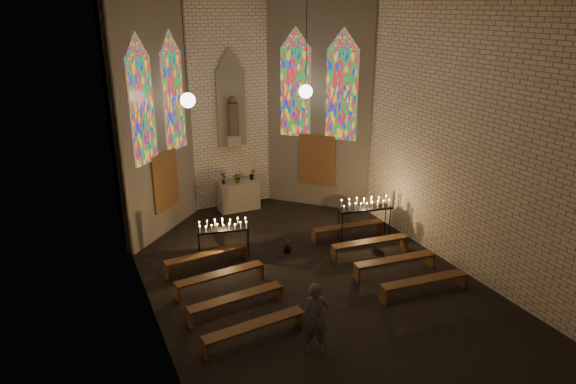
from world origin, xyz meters
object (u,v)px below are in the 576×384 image
(votive_stand_left, at_px, (223,227))
(aisle_flower_pot, at_px, (287,246))
(altar, at_px, (239,196))
(visitor, at_px, (316,319))
(votive_stand_right, at_px, (365,206))

(votive_stand_left, bearing_deg, aisle_flower_pot, -5.09)
(altar, height_order, votive_stand_left, votive_stand_left)
(votive_stand_left, distance_m, visitor, 4.87)
(altar, relative_size, aisle_flower_pot, 3.39)
(votive_stand_left, relative_size, votive_stand_right, 0.89)
(aisle_flower_pot, bearing_deg, visitor, -107.35)
(votive_stand_right, bearing_deg, visitor, -123.01)
(aisle_flower_pot, xyz_separation_m, visitor, (-1.35, -4.33, 0.58))
(votive_stand_left, bearing_deg, altar, 75.34)
(votive_stand_right, distance_m, visitor, 5.82)
(altar, xyz_separation_m, votive_stand_left, (-1.61, -3.26, 0.43))
(altar, xyz_separation_m, visitor, (-1.22, -8.11, 0.28))
(altar, relative_size, votive_stand_left, 0.92)
(votive_stand_right, bearing_deg, votive_stand_left, -177.87)
(altar, distance_m, votive_stand_right, 4.72)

